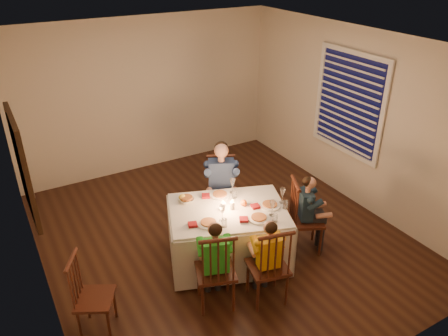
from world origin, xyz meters
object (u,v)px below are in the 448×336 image
child_yellow (266,298)px  child_teal (303,248)px  chair_adult (221,223)px  serving_bowl (186,200)px  dining_table (228,224)px  chair_extra (100,328)px  chair_end (303,248)px  child_green (216,302)px  adult (221,223)px  chair_near_right (266,298)px  chair_near_left (216,302)px

child_yellow → child_teal: size_ratio=0.98×
chair_adult → serving_bowl: bearing=-128.1°
dining_table → serving_bowl: bearing=150.7°
chair_extra → child_teal: size_ratio=0.86×
chair_extra → child_yellow: child_yellow is taller
chair_end → child_yellow: size_ratio=0.96×
child_yellow → child_green: bearing=-9.7°
chair_end → adult: adult is taller
adult → serving_bowl: bearing=-128.1°
child_yellow → adult: bearing=-87.9°
child_yellow → serving_bowl: 1.50m
chair_adult → chair_end: 1.23m
chair_near_right → child_teal: size_ratio=0.95×
chair_near_right → serving_bowl: (-0.38, 1.23, 0.77)m
child_teal → serving_bowl: 1.70m
adult → child_teal: adult is taller
chair_near_left → child_yellow: 0.57m
chair_extra → child_teal: child_teal is taller
chair_near_right → adult: size_ratio=0.80×
dining_table → child_teal: 1.16m
chair_end → child_teal: (0.00, 0.00, 0.00)m
chair_near_right → chair_end: same height
chair_adult → chair_near_right: (-0.30, -1.55, 0.00)m
dining_table → adult: bearing=86.1°
chair_near_left → child_yellow: (0.53, -0.22, 0.00)m
child_green → child_yellow: bearing=176.4°
chair_adult → child_teal: 1.23m
child_green → child_teal: 1.51m
chair_near_left → chair_extra: (-1.23, 0.29, 0.00)m
child_teal → chair_extra: bearing=115.1°
chair_adult → adult: bearing=-18.1°
chair_near_right → chair_end: (0.95, 0.50, 0.00)m
dining_table → serving_bowl: 0.59m
dining_table → chair_end: bearing=2.1°
dining_table → chair_end: (0.98, -0.31, -0.53)m
child_green → serving_bowl: serving_bowl is taller
dining_table → chair_near_left: 0.94m
chair_adult → chair_end: same height
chair_near_left → chair_adult: bearing=-102.9°
adult → child_teal: (0.66, -1.04, 0.00)m
child_teal → serving_bowl: serving_bowl is taller
child_yellow → chair_near_left: bearing=-9.7°
child_yellow → serving_bowl: size_ratio=5.41×
chair_adult → chair_near_left: (-0.82, -1.33, 0.00)m
chair_adult → child_teal: (0.66, -1.04, 0.00)m
chair_adult → dining_table: bearing=-86.9°
child_teal → chair_end: bearing=0.0°
child_green → serving_bowl: 1.28m
chair_end → chair_extra: (-2.71, 0.00, 0.00)m
chair_extra → chair_near_right: bearing=-78.0°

